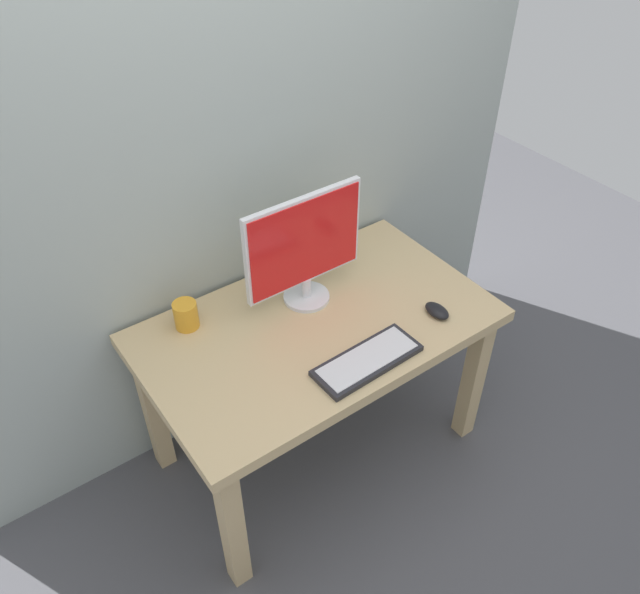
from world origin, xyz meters
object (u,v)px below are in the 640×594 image
(desk, at_px, (317,343))
(coffee_mug, at_px, (186,315))
(mouse, at_px, (437,311))
(keyboard_primary, at_px, (367,360))
(monitor, at_px, (304,247))

(desk, height_order, coffee_mug, coffee_mug)
(desk, relative_size, mouse, 11.99)
(keyboard_primary, xyz_separation_m, mouse, (0.38, 0.04, 0.01))
(monitor, xyz_separation_m, keyboard_primary, (-0.03, -0.42, -0.23))
(monitor, distance_m, mouse, 0.56)
(keyboard_primary, distance_m, coffee_mug, 0.69)
(desk, bearing_deg, coffee_mug, 146.05)
(desk, relative_size, coffee_mug, 12.23)
(desk, bearing_deg, keyboard_primary, -85.05)
(keyboard_primary, relative_size, mouse, 3.68)
(mouse, bearing_deg, coffee_mug, 148.27)
(mouse, bearing_deg, desk, 150.51)
(keyboard_primary, height_order, mouse, mouse)
(desk, xyz_separation_m, mouse, (0.40, -0.23, 0.12))
(monitor, xyz_separation_m, mouse, (0.35, -0.37, -0.22))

